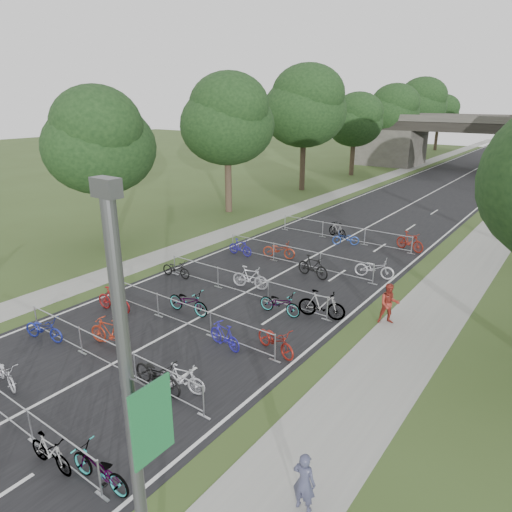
{
  "coord_description": "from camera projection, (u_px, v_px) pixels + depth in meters",
  "views": [
    {
      "loc": [
        12.54,
        -1.03,
        9.02
      ],
      "look_at": [
        -0.97,
        17.47,
        1.1
      ],
      "focal_mm": 32.0,
      "sensor_mm": 36.0,
      "label": 1
    }
  ],
  "objects": [
    {
      "name": "bike_20",
      "position": [
        240.0,
        247.0,
        27.56
      ],
      "size": [
        1.69,
        0.49,
        1.01
      ],
      "primitive_type": "imported",
      "rotation": [
        0.0,
        0.0,
        1.58
      ],
      "color": "navy",
      "rests_on": "ground"
    },
    {
      "name": "lane_markings",
      "position": [
        442.0,
        187.0,
        48.88
      ],
      "size": [
        0.12,
        140.0,
        0.0
      ],
      "primitive_type": "cube",
      "color": "silver",
      "rests_on": "ground"
    },
    {
      "name": "barrier_row_6",
      "position": [
        343.0,
        233.0,
        30.39
      ],
      "size": [
        9.7,
        0.08,
        1.1
      ],
      "color": "#AAADB3",
      "rests_on": "ground"
    },
    {
      "name": "pedestrian_a",
      "position": [
        304.0,
        482.0,
        10.34
      ],
      "size": [
        0.59,
        0.4,
        1.56
      ],
      "primitive_type": "imported",
      "rotation": [
        0.0,
        0.0,
        3.19
      ],
      "color": "#393B56",
      "rests_on": "ground"
    },
    {
      "name": "bike_12",
      "position": [
        114.0,
        300.0,
        20.21
      ],
      "size": [
        1.95,
        0.76,
        1.14
      ],
      "primitive_type": "imported",
      "rotation": [
        0.0,
        0.0,
        1.69
      ],
      "color": "maroon",
      "rests_on": "ground"
    },
    {
      "name": "bike_11",
      "position": [
        182.0,
        379.0,
        14.65
      ],
      "size": [
        1.73,
        0.89,
        1.0
      ],
      "primitive_type": "imported",
      "rotation": [
        0.0,
        0.0,
        1.84
      ],
      "color": "#B4B5BC",
      "rests_on": "ground"
    },
    {
      "name": "barrier_row_4",
      "position": [
        242.0,
        284.0,
        21.99
      ],
      "size": [
        9.7,
        0.08,
        1.1
      ],
      "color": "#AAADB3",
      "rests_on": "ground"
    },
    {
      "name": "bike_13",
      "position": [
        188.0,
        302.0,
        20.05
      ],
      "size": [
        2.19,
        0.89,
        1.13
      ],
      "primitive_type": "imported",
      "rotation": [
        0.0,
        0.0,
        1.64
      ],
      "color": "#AAADB3",
      "rests_on": "ground"
    },
    {
      "name": "tree_left_3",
      "position": [
        355.0,
        121.0,
        54.58
      ],
      "size": [
        6.72,
        6.72,
        10.25
      ],
      "color": "#33261C",
      "rests_on": "ground"
    },
    {
      "name": "tree_left_2",
      "position": [
        305.0,
        108.0,
        44.89
      ],
      "size": [
        8.4,
        8.4,
        12.81
      ],
      "color": "#33261C",
      "rests_on": "ground"
    },
    {
      "name": "bike_17",
      "position": [
        250.0,
        278.0,
        22.7
      ],
      "size": [
        1.99,
        0.94,
        1.15
      ],
      "primitive_type": "imported",
      "rotation": [
        0.0,
        0.0,
        1.79
      ],
      "color": "#9E9EA5",
      "rests_on": "ground"
    },
    {
      "name": "bike_14",
      "position": [
        225.0,
        336.0,
        17.29
      ],
      "size": [
        1.74,
        0.75,
        1.01
      ],
      "primitive_type": "imported",
      "rotation": [
        0.0,
        0.0,
        4.54
      ],
      "color": "#221C9B",
      "rests_on": "ground"
    },
    {
      "name": "barrier_row_1",
      "position": [
        3.0,
        406.0,
        13.29
      ],
      "size": [
        9.7,
        0.08,
        1.1
      ],
      "color": "#AAADB3",
      "rests_on": "ground"
    },
    {
      "name": "bike_19",
      "position": [
        322.0,
        305.0,
        19.61
      ],
      "size": [
        2.16,
        1.04,
        1.25
      ],
      "primitive_type": "imported",
      "rotation": [
        0.0,
        0.0,
        1.8
      ],
      "color": "#AAADB3",
      "rests_on": "ground"
    },
    {
      "name": "tree_left_1",
      "position": [
        228.0,
        122.0,
        36.0
      ],
      "size": [
        7.56,
        7.56,
        11.53
      ],
      "color": "#33261C",
      "rests_on": "ground"
    },
    {
      "name": "sidewalk_left",
      "position": [
        375.0,
        180.0,
        53.06
      ],
      "size": [
        2.0,
        140.0,
        0.01
      ],
      "primitive_type": "cube",
      "color": "gray",
      "rests_on": "ground"
    },
    {
      "name": "bike_7",
      "position": [
        99.0,
        469.0,
        11.05
      ],
      "size": [
        1.99,
        0.82,
        1.02
      ],
      "primitive_type": "imported",
      "rotation": [
        0.0,
        0.0,
        4.79
      ],
      "color": "#AAADB3",
      "rests_on": "ground"
    },
    {
      "name": "bike_23",
      "position": [
        374.0,
        268.0,
        24.08
      ],
      "size": [
        2.17,
        1.16,
        1.08
      ],
      "primitive_type": "imported",
      "rotation": [
        0.0,
        0.0,
        1.79
      ],
      "color": "silver",
      "rests_on": "ground"
    },
    {
      "name": "bike_18",
      "position": [
        280.0,
        303.0,
        19.99
      ],
      "size": [
        2.05,
        0.83,
        1.05
      ],
      "primitive_type": "imported",
      "rotation": [
        0.0,
        0.0,
        1.63
      ],
      "color": "#AAADB3",
      "rests_on": "ground"
    },
    {
      "name": "bike_5",
      "position": [
        6.0,
        374.0,
        15.0
      ],
      "size": [
        1.76,
        0.85,
        0.89
      ],
      "primitive_type": "imported",
      "rotation": [
        0.0,
        0.0,
        1.41
      ],
      "color": "#B0B0B8",
      "rests_on": "ground"
    },
    {
      "name": "barrier_row_5",
      "position": [
        296.0,
        257.0,
        25.81
      ],
      "size": [
        9.7,
        0.08,
        1.1
      ],
      "color": "#AAADB3",
      "rests_on": "ground"
    },
    {
      "name": "barrier_row_2",
      "position": [
        106.0,
        353.0,
        16.04
      ],
      "size": [
        9.7,
        0.08,
        1.1
      ],
      "color": "#AAADB3",
      "rests_on": "ground"
    },
    {
      "name": "bike_22",
      "position": [
        313.0,
        267.0,
        24.13
      ],
      "size": [
        2.05,
        0.87,
        1.19
      ],
      "primitive_type": "imported",
      "rotation": [
        0.0,
        0.0,
        1.41
      ],
      "color": "black",
      "rests_on": "ground"
    },
    {
      "name": "pedestrian_b",
      "position": [
        389.0,
        304.0,
        19.07
      ],
      "size": [
        1.09,
        1.03,
        1.77
      ],
      "primitive_type": "imported",
      "rotation": [
        0.0,
        0.0,
        0.56
      ],
      "color": "maroon",
      "rests_on": "ground"
    },
    {
      "name": "bike_10",
      "position": [
        158.0,
        375.0,
        14.76
      ],
      "size": [
        2.12,
        0.77,
        1.11
      ],
      "primitive_type": "imported",
      "rotation": [
        0.0,
        0.0,
        1.56
      ],
      "color": "black",
      "rests_on": "ground"
    },
    {
      "name": "bike_27",
      "position": [
        410.0,
        242.0,
        28.36
      ],
      "size": [
        2.06,
        1.16,
        1.19
      ],
      "primitive_type": "imported",
      "rotation": [
        0.0,
        0.0,
        1.25
      ],
      "color": "maroon",
      "rests_on": "ground"
    },
    {
      "name": "barrier_row_3",
      "position": [
        183.0,
        314.0,
        18.94
      ],
      "size": [
        9.7,
        0.08,
        1.1
      ],
      "color": "#AAADB3",
      "rests_on": "ground"
    },
    {
      "name": "bike_8",
      "position": [
        44.0,
        329.0,
        17.84
      ],
      "size": [
        1.96,
        1.07,
        0.98
      ],
      "primitive_type": "imported",
      "rotation": [
        0.0,
        0.0,
        1.81
      ],
      "color": "navy",
      "rests_on": "ground"
    },
    {
      "name": "tree_left_5",
      "position": [
        420.0,
        105.0,
        72.37
      ],
      "size": [
        8.4,
        8.4,
        12.81
      ],
      "color": "#33261C",
      "rests_on": "ground"
    },
    {
      "name": "lamppost",
      "position": [
        138.0,
        466.0,
        6.2
      ],
      "size": [
        0.61,
        0.65,
        8.21
      ],
      "color": "#4C4C51",
      "rests_on": "ground"
    },
    {
      "name": "bike_26",
      "position": [
        346.0,
        238.0,
        29.53
      ],
      "size": [
        1.79,
        1.34,
        0.9
      ],
      "primitive_type": "imported",
      "rotation": [
        0.0,
        0.0,
        5.2
      ],
      "color": "navy",
      "rests_on": "ground"
    },
    {
      "name": "tree_left_0",
      "position": [
        99.0,
        144.0,
        27.11
      ],
      "size": [
        6.72,
        6.72,
        10.25
      ],
      "color": "#33261C",
      "rests_on": "ground"
    },
    {
      "name": "bike_21",
      "position": [
        279.0,
        250.0,
        27.06
      ],
      "size": [
        2.09,
        1.24,
        1.04
      ],
      "primitive_type": "imported",
      "rotation": [
        0.0,
        0.0,
        1.87
      ],
      "color": "maroon",
      "rests_on": "ground"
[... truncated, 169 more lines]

